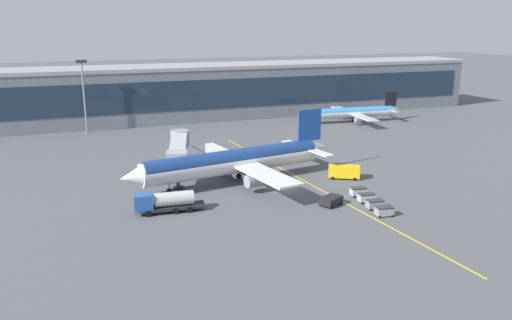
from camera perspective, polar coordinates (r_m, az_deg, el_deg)
name	(u,v)px	position (r m, az deg, el deg)	size (l,w,h in m)	color
ground_plane	(286,190)	(90.31, 3.30, -3.34)	(700.00, 700.00, 0.00)	#515459
apron_lead_in_line	(309,183)	(94.29, 5.89, -2.60)	(0.30, 80.00, 0.01)	yellow
terminal_building	(172,93)	(157.76, -9.34, 7.38)	(203.76, 19.55, 16.17)	slate
main_airliner	(235,161)	(93.21, -2.36, -0.13)	(42.31, 33.58, 12.19)	white
jet_bridge	(179,148)	(100.03, -8.56, 1.34)	(8.47, 21.51, 6.77)	#B2B7BC
fuel_tanker	(165,202)	(80.42, -10.10, -4.57)	(10.95, 3.25, 3.25)	#232326
lavatory_truck	(345,171)	(97.78, 9.82, -1.24)	(6.18, 4.84, 2.50)	yellow
pushback_tug	(331,200)	(83.37, 8.28, -4.44)	(4.43, 3.81, 1.40)	black
baggage_cart_0	(384,211)	(80.45, 14.05, -5.52)	(2.83, 1.93, 1.48)	gray
baggage_cart_1	(375,204)	(83.14, 13.06, -4.79)	(2.83, 1.93, 1.48)	gray
baggage_cart_2	(366,198)	(85.85, 12.14, -4.10)	(2.83, 1.93, 1.48)	#B2B7BC
baggage_cart_3	(358,192)	(88.60, 11.28, -3.45)	(2.83, 1.93, 1.48)	#B2B7BC
commuter_jet_far	(351,112)	(154.25, 10.45, 5.21)	(32.63, 25.95, 8.48)	silver
apron_light_mast_0	(84,90)	(142.59, -18.58, 7.40)	(2.80, 0.50, 19.21)	gray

